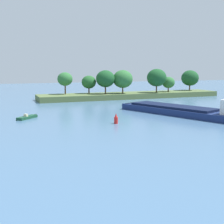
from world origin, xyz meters
TOP-DOWN VIEW (x-y plane):
  - treeline_island at (22.08, 84.02)m, footprint 63.75×11.45m
  - cargo_barge at (14.75, 46.48)m, footprint 16.14×28.94m
  - small_motorboat at (-16.73, 53.52)m, footprint 4.43×4.47m
  - channel_buoy_red at (-2.19, 42.12)m, footprint 0.70×0.70m

SIDE VIEW (x-z plane):
  - small_motorboat at x=-16.73m, z-range -0.23..0.79m
  - channel_buoy_red at x=-2.19m, z-range -0.14..1.76m
  - cargo_barge at x=14.75m, z-range -1.96..4.02m
  - treeline_island at x=22.08m, z-range -1.23..8.65m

